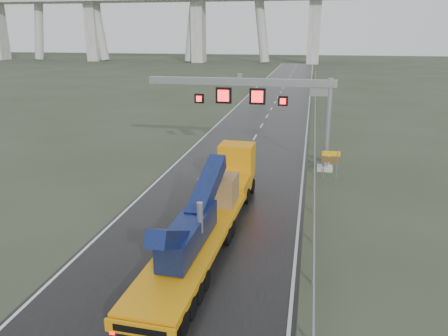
% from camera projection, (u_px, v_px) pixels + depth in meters
% --- Properties ---
extents(ground, '(400.00, 400.00, 0.00)m').
position_uv_depth(ground, '(172.00, 281.00, 19.25)').
color(ground, '#313827').
rests_on(ground, ground).
extents(road, '(11.00, 200.00, 0.02)m').
position_uv_depth(road, '(267.00, 116.00, 56.67)').
color(road, black).
rests_on(road, ground).
extents(guardrail, '(0.20, 140.00, 1.40)m').
position_uv_depth(guardrail, '(315.00, 129.00, 45.96)').
color(guardrail, gray).
rests_on(guardrail, ground).
extents(sign_gantry, '(14.90, 1.20, 7.42)m').
position_uv_depth(sign_gantry, '(266.00, 98.00, 34.01)').
color(sign_gantry, '#9E9E99').
rests_on(sign_gantry, ground).
extents(heavy_haul_truck, '(3.10, 17.31, 4.05)m').
position_uv_depth(heavy_haul_truck, '(214.00, 202.00, 24.04)').
color(heavy_haul_truck, '#C5940A').
rests_on(heavy_haul_truck, ground).
extents(exit_sign_pair, '(1.31, 0.11, 2.24)m').
position_uv_depth(exit_sign_pair, '(331.00, 159.00, 32.05)').
color(exit_sign_pair, gray).
rests_on(exit_sign_pair, ground).
extents(striped_barrier, '(0.69, 0.55, 1.02)m').
position_uv_depth(striped_barrier, '(326.00, 157.00, 36.49)').
color(striped_barrier, red).
rests_on(striped_barrier, ground).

